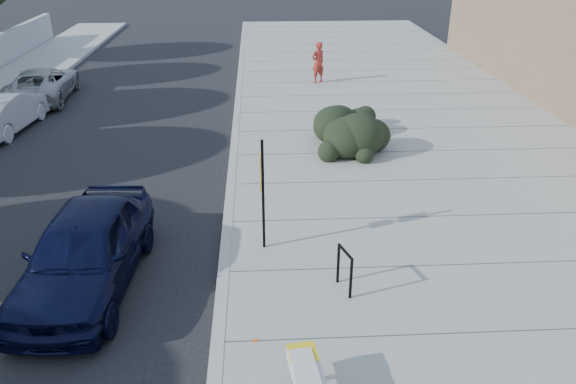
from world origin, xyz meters
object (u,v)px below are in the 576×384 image
bike_rack (345,266)px  suv_silver (42,84)px  wagon_silver (5,112)px  pedestrian (318,62)px  sign_post (262,188)px  sedan_navy (85,251)px

bike_rack → suv_silver: 16.48m
suv_silver → wagon_silver: bearing=86.5°
wagon_silver → pedestrian: pedestrian is taller
wagon_silver → suv_silver: size_ratio=0.88×
wagon_silver → sign_post: bearing=141.7°
sign_post → pedestrian: 13.36m
bike_rack → pedestrian: pedestrian is taller
suv_silver → bike_rack: bearing=122.6°
pedestrian → sedan_navy: bearing=36.8°
sedan_navy → sign_post: bearing=19.7°
sedan_navy → pedestrian: 15.21m
sedan_navy → suv_silver: (-5.00, 12.68, -0.14)m
bike_rack → suv_silver: suv_silver is taller
bike_rack → sign_post: size_ratio=0.36×
bike_rack → sedan_navy: size_ratio=0.19×
wagon_silver → pedestrian: (10.78, 5.01, 0.34)m
sign_post → suv_silver: sign_post is taller
sign_post → pedestrian: bearing=81.0°
bike_rack → sedan_navy: 4.76m
sedan_navy → pedestrian: pedestrian is taller
sign_post → bike_rack: bearing=-46.2°
sedan_navy → wagon_silver: sedan_navy is taller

